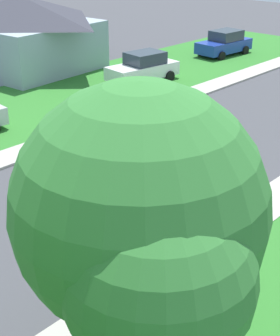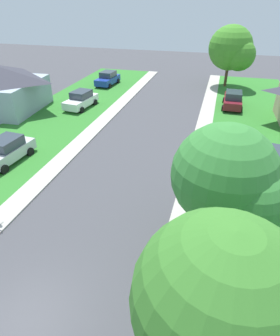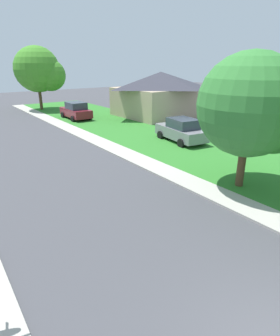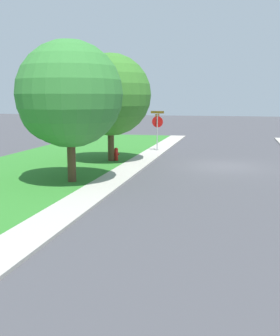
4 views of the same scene
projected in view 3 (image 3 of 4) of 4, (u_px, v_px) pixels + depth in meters
The scene contains 7 objects.
sidewalk_east at pixel (137, 159), 17.15m from camera, with size 1.40×56.00×0.10m, color #ADA89E.
lawn_east at pixel (192, 146), 19.74m from camera, with size 8.00×56.00×0.08m, color #2D7528.
car_maroon_near_corner at pixel (76, 111), 28.93m from camera, with size 2.08×4.32×1.76m.
car_grey_behind_trees at pixel (181, 130), 20.62m from camera, with size 2.48×4.51×1.76m.
tree_across_left at pixel (40, 71), 33.38m from camera, with size 5.67×5.27×7.39m.
tree_sidewalk_far at pixel (256, 109), 12.14m from camera, with size 4.80×4.47×6.04m.
house_right_setback at pixel (160, 93), 30.48m from camera, with size 9.24×8.08×4.60m.
Camera 3 is at (-4.70, -1.28, 5.52)m, focal length 30.33 mm.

